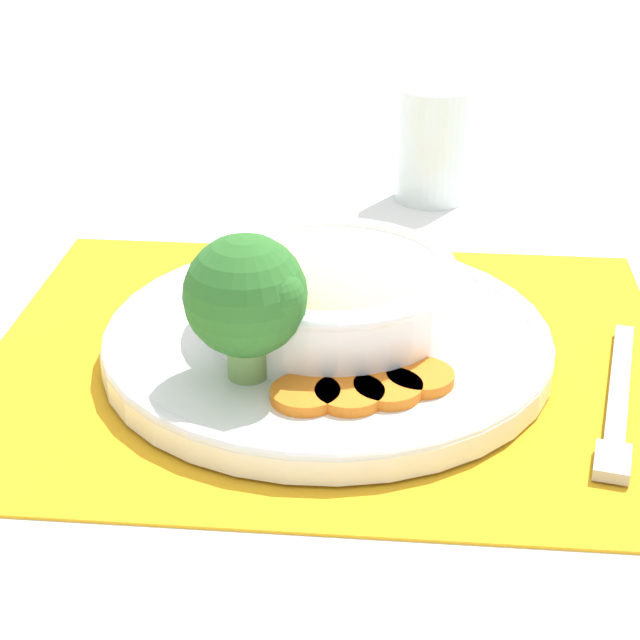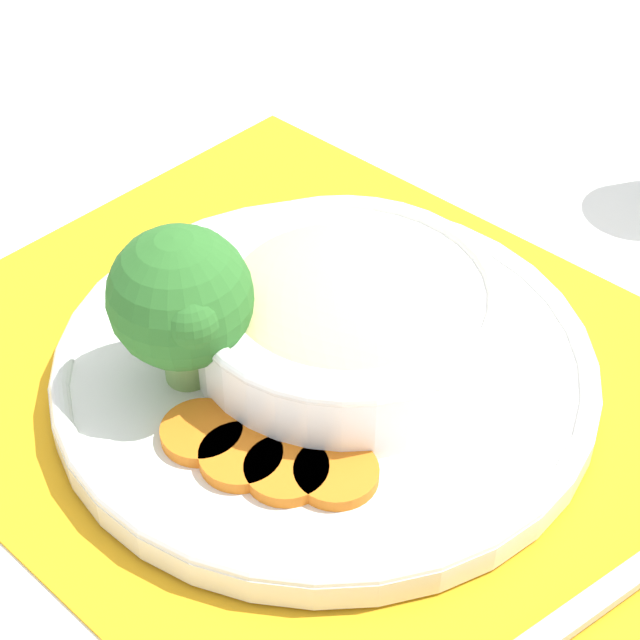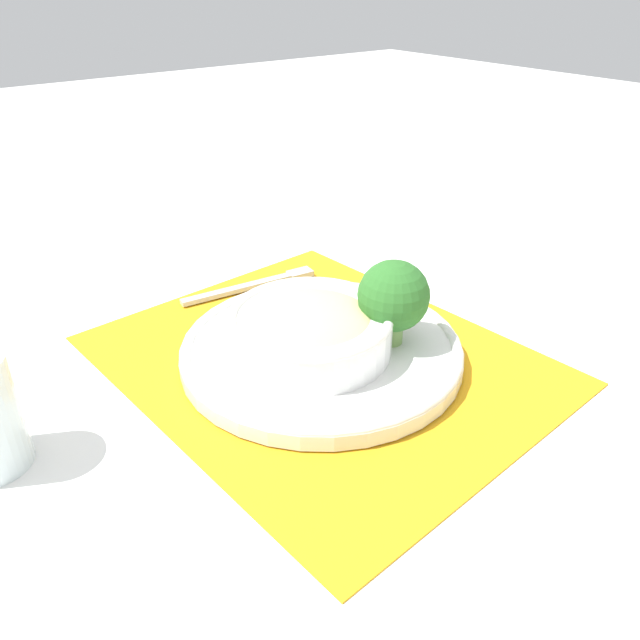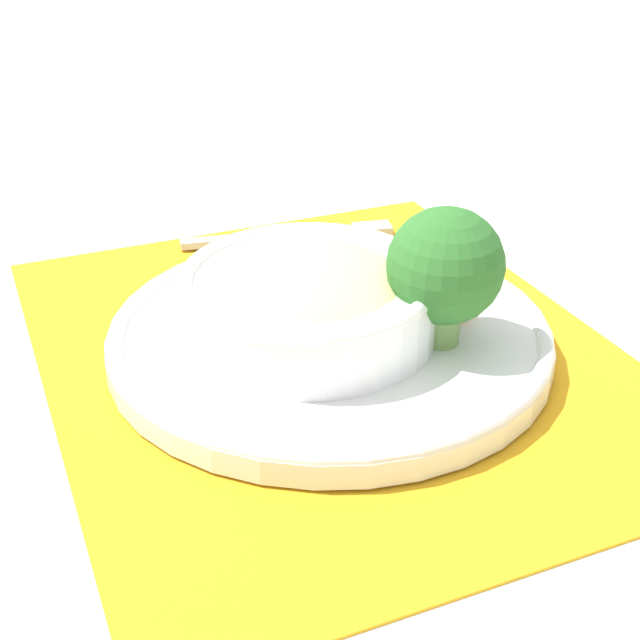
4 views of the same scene
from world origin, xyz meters
name	(u,v)px [view 1 (image 1 of 4)]	position (x,y,z in m)	size (l,w,h in m)	color
ground_plane	(327,360)	(0.00, 0.00, 0.00)	(4.00, 4.00, 0.00)	white
placemat	(327,357)	(0.00, 0.00, 0.00)	(0.48, 0.40, 0.00)	orange
plate	(327,340)	(0.00, 0.00, 0.02)	(0.30, 0.30, 0.02)	white
bowl	(331,288)	(0.00, -0.01, 0.05)	(0.17, 0.17, 0.05)	white
broccoli_floret	(246,297)	(0.04, 0.06, 0.07)	(0.07, 0.07, 0.09)	#759E51
carrot_slice_near	(309,395)	(0.00, 0.08, 0.02)	(0.04, 0.04, 0.01)	orange
carrot_slice_middle	(350,395)	(-0.03, 0.08, 0.02)	(0.04, 0.04, 0.01)	orange
carrot_slice_far	(388,389)	(-0.05, 0.07, 0.02)	(0.04, 0.04, 0.01)	orange
carrot_slice_extra	(420,377)	(-0.07, 0.05, 0.02)	(0.04, 0.04, 0.01)	orange
water_glass	(433,150)	(-0.05, -0.32, 0.05)	(0.07, 0.07, 0.10)	silver
fork	(617,411)	(-0.18, 0.05, 0.01)	(0.04, 0.18, 0.01)	#B7B7BC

